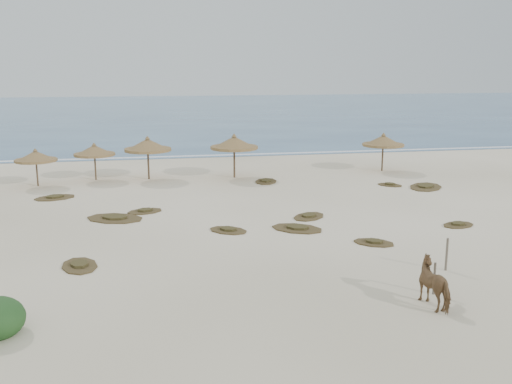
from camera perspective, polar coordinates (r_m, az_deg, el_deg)
ground at (r=23.15m, az=0.56°, el=-6.18°), size 160.00×160.00×0.00m
ocean at (r=96.88m, az=-8.27°, el=7.99°), size 200.00×100.00×0.01m
foam_line at (r=48.26m, az=-5.52°, el=3.61°), size 70.00×0.60×0.01m
palapa_1 at (r=38.18m, az=-21.17°, el=3.31°), size 2.70×2.70×2.41m
palapa_2 at (r=39.06m, az=-15.87°, el=3.97°), size 3.21×3.21×2.51m
palapa_3 at (r=38.47m, az=-10.78°, el=4.58°), size 3.33×3.33×2.91m
palapa_4 at (r=38.40m, az=-2.20°, el=4.88°), size 3.51×3.51×3.00m
palapa_5 at (r=41.85m, az=12.61°, el=4.98°), size 3.55×3.55×2.77m
horse at (r=18.97m, az=17.62°, el=-8.72°), size 1.08×1.86×1.48m
fence_post_near at (r=19.93m, az=17.40°, el=-8.25°), size 0.09×0.09×1.10m
fence_post_far at (r=22.28m, az=18.53°, el=-5.93°), size 0.10×0.10×1.24m
scrub_1 at (r=29.09m, az=-13.94°, el=-2.54°), size 3.42×2.93×0.16m
scrub_2 at (r=26.23m, az=-2.80°, el=-3.82°), size 2.20×2.09×0.16m
scrub_3 at (r=28.69m, az=5.31°, el=-2.43°), size 2.34×2.31×0.16m
scrub_4 at (r=28.73m, az=19.57°, el=-3.09°), size 1.91×1.54×0.16m
scrub_5 at (r=37.06m, az=16.59°, el=0.51°), size 3.27×3.44×0.16m
scrub_6 at (r=34.62m, az=-19.47°, el=-0.51°), size 2.66×2.19×0.16m
scrub_7 at (r=37.22m, az=1.00°, el=1.09°), size 1.97×2.46×0.16m
scrub_9 at (r=26.57m, az=4.13°, el=-3.62°), size 2.91×2.69×0.16m
scrub_10 at (r=37.10m, az=13.24°, el=0.72°), size 1.84×1.83×0.16m
scrub_11 at (r=22.69m, az=-17.24°, el=-7.02°), size 1.74×2.25×0.16m
scrub_12 at (r=24.93m, az=11.71°, el=-4.95°), size 2.08×1.91×0.16m
scrub_13 at (r=30.14m, az=-11.05°, el=-1.88°), size 2.12×1.73×0.16m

